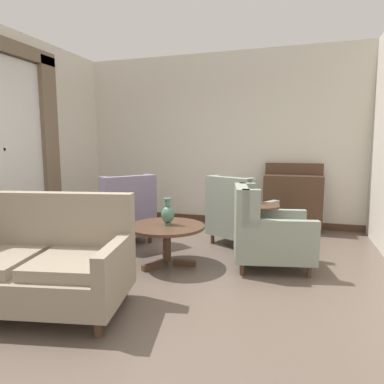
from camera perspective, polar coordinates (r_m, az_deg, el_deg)
ground at (r=3.82m, az=-6.29°, el=-14.71°), size 8.45×8.45×0.00m
wall_back at (r=6.41m, az=4.48°, el=8.75°), size 5.38×0.08×3.13m
wall_left at (r=5.78m, az=-27.29°, el=7.99°), size 0.08×4.23×3.13m
baseboard_back at (r=6.51m, az=4.23°, el=-4.60°), size 5.22×0.03×0.12m
window_with_curtains at (r=5.48m, az=-29.07°, el=7.98°), size 0.12×2.11×2.89m
coffee_table at (r=4.18m, az=-4.26°, el=-6.70°), size 0.93×0.93×0.50m
porcelain_vase at (r=4.15m, az=-4.10°, el=-3.64°), size 0.16×0.16×0.33m
settee at (r=3.39m, az=-24.30°, el=-10.98°), size 1.71×1.14×1.02m
armchair_far_left at (r=4.18m, az=12.32°, el=-6.77°), size 1.03×0.90×0.99m
armchair_near_sideboard at (r=5.13m, az=7.89°, el=-3.85°), size 1.05×1.13×1.02m
armchair_beside_settee at (r=5.21m, az=-11.41°, el=-3.67°), size 1.12×1.12×1.03m
side_table at (r=4.32m, az=11.02°, el=-5.95°), size 0.52×0.52×0.74m
sideboard at (r=6.02m, az=16.55°, el=-1.28°), size 0.96×0.36×1.16m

